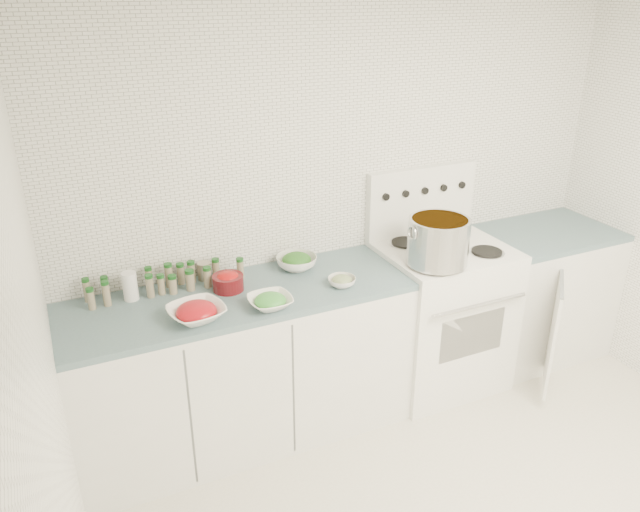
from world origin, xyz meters
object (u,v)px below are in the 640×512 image
Objects in this scene: stock_pot at (438,239)px; bowl_tomato at (197,312)px; stove at (439,311)px; bowl_snowpea at (270,301)px.

stock_pot reaches higher than bowl_tomato.
bowl_tomato is (-1.57, -0.16, 0.44)m from stove.
stove reaches higher than stock_pot.
stock_pot is 1.17× the size of bowl_tomato.
stove is 6.13× the size of bowl_snowpea.
bowl_tomato reaches higher than bowl_snowpea.
stock_pot is at bearing -135.67° from stove.
stove is 0.65m from stock_pot.
stove is at bearing 9.18° from bowl_snowpea.
stock_pot reaches higher than bowl_snowpea.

